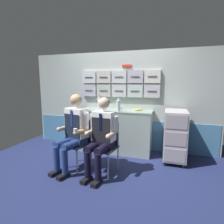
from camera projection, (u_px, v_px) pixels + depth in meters
ground at (97, 175)px, 2.95m from camera, size 4.80×4.80×0.04m
galley_bulkhead at (120, 101)px, 4.08m from camera, size 4.20×0.14×2.15m
galley_counter at (115, 131)px, 3.91m from camera, size 1.55×0.53×0.91m
service_trolley at (175, 134)px, 3.40m from camera, size 0.40×0.65×0.97m
folding_chair_left at (80, 138)px, 3.21m from camera, size 0.50×0.50×0.83m
crew_member_left at (73, 129)px, 3.05m from camera, size 0.54×0.70×1.29m
folding_chair_right at (106, 141)px, 3.03m from camera, size 0.46×0.46×0.83m
crew_member_right at (101, 133)px, 2.86m from camera, size 0.50×0.64×1.25m
sparkling_bottle_green at (99, 102)px, 4.13m from camera, size 0.07×0.07×0.29m
water_bottle_clear at (118, 105)px, 3.63m from camera, size 0.08×0.08×0.26m
espresso_cup_small at (102, 108)px, 3.84m from camera, size 0.06×0.06×0.08m
coffee_cup_spare at (121, 108)px, 3.88m from camera, size 0.06×0.06×0.07m
snack_banana at (138, 110)px, 3.73m from camera, size 0.17×0.10×0.04m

